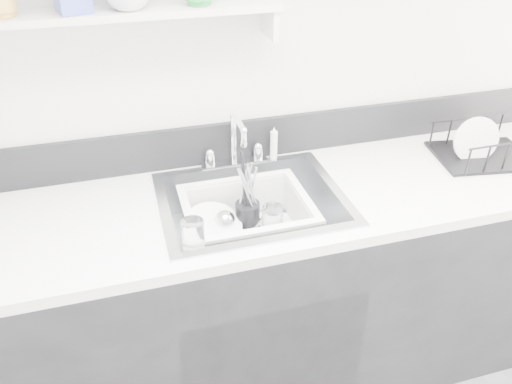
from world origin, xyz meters
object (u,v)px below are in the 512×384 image
object	(u,v)px
sink	(252,220)
dish_rack	(485,143)
counter_run	(253,295)
wash_tub	(247,222)

from	to	relation	value
sink	dish_rack	world-z (taller)	dish_rack
sink	dish_rack	distance (m)	0.98
counter_run	wash_tub	world-z (taller)	wash_tub
counter_run	sink	xyz separation A→B (m)	(0.00, 0.00, 0.37)
counter_run	wash_tub	distance (m)	0.38
sink	dish_rack	xyz separation A→B (m)	(0.97, 0.04, 0.15)
counter_run	wash_tub	xyz separation A→B (m)	(-0.02, -0.01, 0.38)
wash_tub	dish_rack	bearing A→B (deg)	3.21
sink	wash_tub	world-z (taller)	sink
sink	wash_tub	distance (m)	0.03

